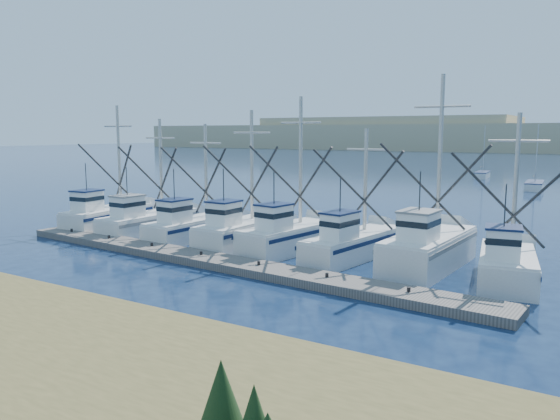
# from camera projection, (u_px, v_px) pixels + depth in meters

# --- Properties ---
(ground) EXTENTS (500.00, 500.00, 0.00)m
(ground) POSITION_uv_depth(u_px,v_px,m) (255.00, 315.00, 21.26)
(ground) COLOR #0C1B37
(ground) RESTS_ON ground
(floating_dock) EXTENTS (31.16, 4.42, 0.41)m
(floating_dock) POSITION_uv_depth(u_px,v_px,m) (215.00, 261.00, 29.34)
(floating_dock) COLOR slate
(floating_dock) RESTS_ON ground
(trawler_fleet) EXTENTS (31.21, 8.27, 10.09)m
(trawler_fleet) POSITION_uv_depth(u_px,v_px,m) (267.00, 234.00, 33.17)
(trawler_fleet) COLOR silver
(trawler_fleet) RESTS_ON ground
(sailboat_near) EXTENTS (2.27, 6.67, 8.10)m
(sailboat_near) POSITION_uv_depth(u_px,v_px,m) (534.00, 186.00, 67.68)
(sailboat_near) COLOR silver
(sailboat_near) RESTS_ON ground
(sailboat_far) EXTENTS (2.14, 6.18, 8.10)m
(sailboat_far) POSITION_uv_depth(u_px,v_px,m) (482.00, 175.00, 84.58)
(sailboat_far) COLOR silver
(sailboat_far) RESTS_ON ground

